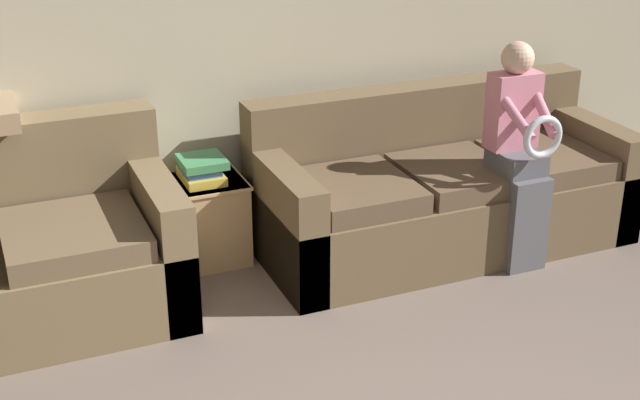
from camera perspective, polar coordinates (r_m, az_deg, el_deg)
wall_back at (r=4.76m, az=-8.09°, el=11.48°), size 6.68×0.06×2.55m
couch_main at (r=5.03m, az=7.72°, el=0.57°), size 2.07×0.86×0.84m
child_left_seated at (r=4.76m, az=12.66°, el=3.42°), size 0.27×0.37×1.19m
side_shelf at (r=4.84m, az=-7.32°, el=-1.22°), size 0.42×0.39×0.46m
book_stack at (r=4.73m, az=-7.61°, el=1.97°), size 0.23×0.28×0.13m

